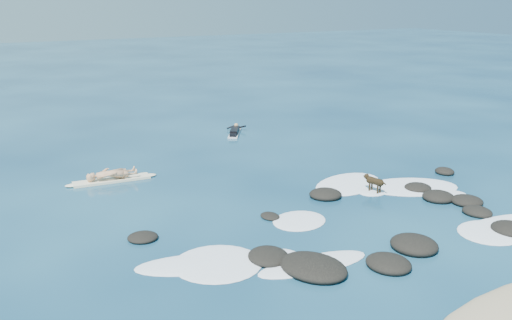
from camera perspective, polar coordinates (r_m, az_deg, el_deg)
ground at (r=19.36m, az=9.42°, el=-4.89°), size 160.00×160.00×0.00m
reef_rocks at (r=18.21m, az=15.41°, el=-6.30°), size 14.41×6.74×0.57m
breaking_foam at (r=18.87m, az=13.56°, el=-5.67°), size 15.87×8.47×0.12m
standing_surfer_rig at (r=22.35m, az=-14.34°, el=-0.19°), size 3.49×0.81×1.98m
paddling_surfer_rig at (r=29.36m, az=-2.14°, el=2.88°), size 1.67×2.15×0.41m
dog at (r=20.95m, az=11.71°, el=-2.09°), size 0.40×1.04×0.67m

